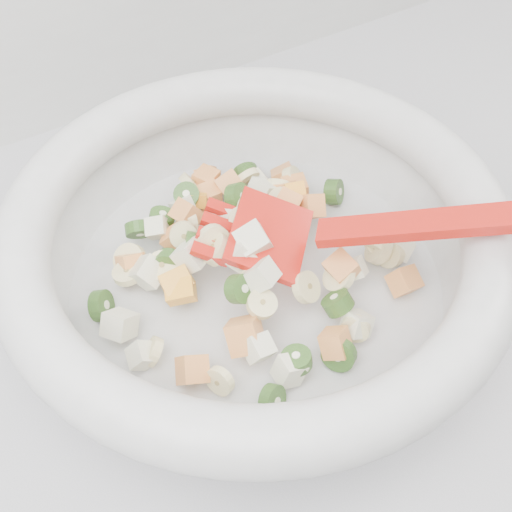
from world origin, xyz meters
TOP-DOWN VIEW (x-y plane):
  - counter at (0.00, 1.45)m, footprint 2.00×0.60m
  - mixing_bowl at (0.02, 1.42)m, footprint 0.41×0.39m

SIDE VIEW (x-z plane):
  - counter at x=0.00m, z-range 0.00..0.90m
  - mixing_bowl at x=0.02m, z-range 0.88..1.04m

